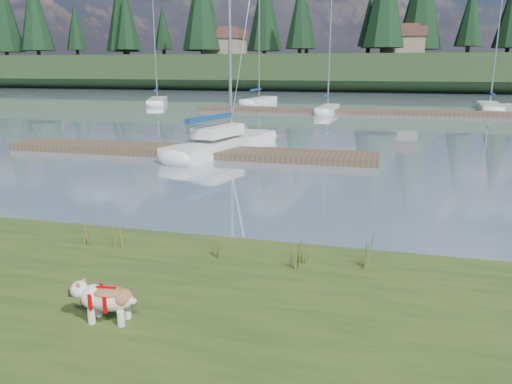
# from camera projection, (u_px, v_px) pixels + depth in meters

# --- Properties ---
(ground) EXTENTS (200.00, 200.00, 0.00)m
(ground) POSITION_uv_depth(u_px,v_px,m) (333.00, 113.00, 39.89)
(ground) COLOR #7F93A5
(ground) RESTS_ON ground
(bank) EXTENTS (60.00, 9.00, 0.35)m
(bank) POSITION_uv_depth(u_px,v_px,m) (19.00, 361.00, 6.08)
(bank) COLOR #37491B
(bank) RESTS_ON ground
(ridge) EXTENTS (200.00, 20.00, 5.00)m
(ridge) POSITION_uv_depth(u_px,v_px,m) (362.00, 73.00, 79.61)
(ridge) COLOR black
(ridge) RESTS_ON ground
(bulldog) EXTENTS (0.91, 0.44, 0.54)m
(bulldog) POSITION_uv_depth(u_px,v_px,m) (106.00, 297.00, 6.61)
(bulldog) COLOR silver
(bulldog) RESTS_ON bank
(sailboat_main) EXTENTS (3.46, 8.10, 11.54)m
(sailboat_main) POSITION_uv_depth(u_px,v_px,m) (230.00, 140.00, 22.32)
(sailboat_main) COLOR white
(sailboat_main) RESTS_ON ground
(dock_near) EXTENTS (16.00, 2.00, 0.30)m
(dock_near) POSITION_uv_depth(u_px,v_px,m) (185.00, 151.00, 21.13)
(dock_near) COLOR #4C3D2C
(dock_near) RESTS_ON ground
(dock_far) EXTENTS (26.00, 2.20, 0.30)m
(dock_far) POSITION_uv_depth(u_px,v_px,m) (358.00, 111.00, 39.37)
(dock_far) COLOR #4C3D2C
(dock_far) RESTS_ON ground
(sailboat_bg_0) EXTENTS (4.12, 7.60, 11.03)m
(sailboat_bg_0) POSITION_uv_depth(u_px,v_px,m) (158.00, 100.00, 48.90)
(sailboat_bg_0) COLOR white
(sailboat_bg_0) RESTS_ON ground
(sailboat_bg_1) EXTENTS (2.35, 7.36, 10.89)m
(sailboat_bg_1) POSITION_uv_depth(u_px,v_px,m) (261.00, 100.00, 49.67)
(sailboat_bg_1) COLOR white
(sailboat_bg_1) RESTS_ON ground
(sailboat_bg_2) EXTENTS (1.40, 5.88, 9.01)m
(sailboat_bg_2) POSITION_uv_depth(u_px,v_px,m) (329.00, 108.00, 39.73)
(sailboat_bg_2) COLOR white
(sailboat_bg_2) RESTS_ON ground
(sailboat_bg_3) EXTENTS (2.32, 8.33, 12.05)m
(sailboat_bg_3) POSITION_uv_depth(u_px,v_px,m) (489.00, 106.00, 42.36)
(sailboat_bg_3) COLOR white
(sailboat_bg_3) RESTS_ON ground
(weed_0) EXTENTS (0.17, 0.14, 0.70)m
(weed_0) POSITION_uv_depth(u_px,v_px,m) (118.00, 233.00, 9.29)
(weed_0) COLOR #475B23
(weed_0) RESTS_ON bank
(weed_1) EXTENTS (0.17, 0.14, 0.58)m
(weed_1) POSITION_uv_depth(u_px,v_px,m) (218.00, 245.00, 8.83)
(weed_1) COLOR #475B23
(weed_1) RESTS_ON bank
(weed_2) EXTENTS (0.17, 0.14, 0.73)m
(weed_2) POSITION_uv_depth(u_px,v_px,m) (296.00, 251.00, 8.34)
(weed_2) COLOR #475B23
(weed_2) RESTS_ON bank
(weed_3) EXTENTS (0.17, 0.14, 0.66)m
(weed_3) POSITION_uv_depth(u_px,v_px,m) (88.00, 231.00, 9.47)
(weed_3) COLOR #475B23
(weed_3) RESTS_ON bank
(weed_4) EXTENTS (0.17, 0.14, 0.44)m
(weed_4) POSITION_uv_depth(u_px,v_px,m) (306.00, 253.00, 8.59)
(weed_4) COLOR #475B23
(weed_4) RESTS_ON bank
(weed_5) EXTENTS (0.17, 0.14, 0.72)m
(weed_5) POSITION_uv_depth(u_px,v_px,m) (369.00, 251.00, 8.36)
(weed_5) COLOR #475B23
(weed_5) RESTS_ON bank
(mud_lip) EXTENTS (60.00, 0.50, 0.14)m
(mud_lip) POSITION_uv_depth(u_px,v_px,m) (169.00, 246.00, 10.23)
(mud_lip) COLOR #33281C
(mud_lip) RESTS_ON ground
(conifer_0) EXTENTS (5.72, 5.72, 14.15)m
(conifer_0) POSITION_uv_depth(u_px,v_px,m) (34.00, 11.00, 84.87)
(conifer_0) COLOR #382619
(conifer_0) RESTS_ON ridge
(conifer_1) EXTENTS (4.40, 4.40, 11.30)m
(conifer_1) POSITION_uv_depth(u_px,v_px,m) (126.00, 19.00, 85.30)
(conifer_1) COLOR #382619
(conifer_1) RESTS_ON ridge
(conifer_2) EXTENTS (6.60, 6.60, 16.05)m
(conifer_2) POSITION_uv_depth(u_px,v_px,m) (202.00, 1.00, 78.28)
(conifer_2) COLOR #382619
(conifer_2) RESTS_ON ridge
(conifer_3) EXTENTS (4.84, 4.84, 12.25)m
(conifer_3) POSITION_uv_depth(u_px,v_px,m) (300.00, 13.00, 78.82)
(conifer_3) COLOR #382619
(conifer_3) RESTS_ON ridge
(conifer_5) EXTENTS (3.96, 3.96, 10.35)m
(conifer_5) POSITION_uv_depth(u_px,v_px,m) (471.00, 14.00, 71.08)
(conifer_5) COLOR #382619
(conifer_5) RESTS_ON ridge
(house_0) EXTENTS (6.30, 5.30, 4.65)m
(house_0) POSITION_uv_depth(u_px,v_px,m) (225.00, 42.00, 80.96)
(house_0) COLOR gray
(house_0) RESTS_ON ridge
(house_1) EXTENTS (6.30, 5.30, 4.65)m
(house_1) POSITION_uv_depth(u_px,v_px,m) (404.00, 40.00, 75.08)
(house_1) COLOR gray
(house_1) RESTS_ON ridge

